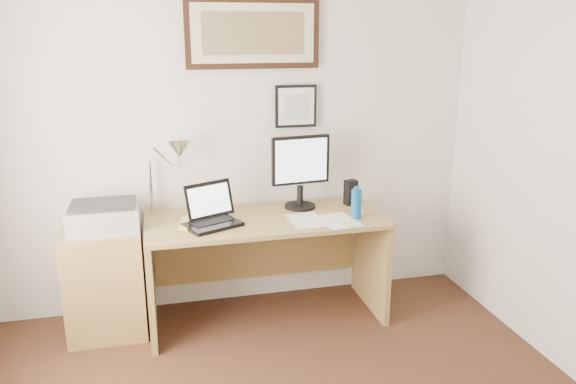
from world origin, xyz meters
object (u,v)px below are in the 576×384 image
object	(u,v)px
book	(180,223)
desk	(263,246)
lcd_monitor	(301,168)
laptop	(211,215)
printer	(104,216)
side_cabinet	(106,283)
water_bottle	(356,204)

from	to	relation	value
book	desk	world-z (taller)	book
lcd_monitor	laptop	bearing A→B (deg)	-163.19
laptop	printer	size ratio (longest dim) A/B	0.95
desk	laptop	bearing A→B (deg)	-160.77
lcd_monitor	desk	bearing A→B (deg)	-166.36
side_cabinet	lcd_monitor	distance (m)	1.52
water_bottle	laptop	size ratio (longest dim) A/B	0.47
side_cabinet	laptop	distance (m)	0.84
side_cabinet	lcd_monitor	bearing A→B (deg)	4.42
book	printer	distance (m)	0.49
printer	desk	bearing A→B (deg)	0.79
desk	laptop	distance (m)	0.49
book	laptop	bearing A→B (deg)	-9.37
side_cabinet	laptop	bearing A→B (deg)	-7.48
side_cabinet	laptop	xyz separation A→B (m)	(0.70, -0.09, 0.44)
side_cabinet	desk	bearing A→B (deg)	1.89
book	laptop	distance (m)	0.21
water_bottle	book	distance (m)	1.17
lcd_monitor	side_cabinet	bearing A→B (deg)	-175.58
desk	printer	world-z (taller)	printer
side_cabinet	book	size ratio (longest dim) A/B	2.98
book	printer	size ratio (longest dim) A/B	0.56
laptop	lcd_monitor	bearing A→B (deg)	16.81
laptop	book	bearing A→B (deg)	170.63
printer	water_bottle	bearing A→B (deg)	-7.68
side_cabinet	printer	world-z (taller)	printer
side_cabinet	desk	distance (m)	1.08
laptop	lcd_monitor	size ratio (longest dim) A/B	0.80
desk	printer	bearing A→B (deg)	-179.21
side_cabinet	water_bottle	distance (m)	1.74
water_bottle	desk	bearing A→B (deg)	158.43
side_cabinet	book	xyz separation A→B (m)	(0.50, -0.06, 0.39)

